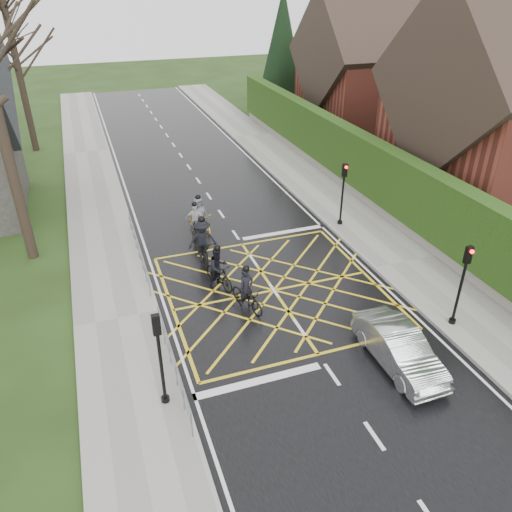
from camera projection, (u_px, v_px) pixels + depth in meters
ground at (274, 290)px, 19.60m from camera, size 120.00×120.00×0.00m
road at (274, 290)px, 19.60m from camera, size 9.00×80.00×0.01m
sidewalk_right at (405, 263)px, 21.30m from camera, size 3.00×80.00×0.15m
sidewalk_left at (118, 320)px, 17.83m from camera, size 3.00×80.00×0.15m
stone_wall at (369, 199)px, 26.58m from camera, size 0.50×38.00×0.70m
hedge at (372, 168)px, 25.70m from camera, size 0.90×38.00×2.80m
house_far at (374, 74)px, 36.42m from camera, size 9.80×8.80×10.30m
conifer at (282, 52)px, 41.49m from camera, size 4.60×4.60×10.00m
tree_far at (11, 39)px, 31.33m from camera, size 8.40×8.40×10.40m
railing_south at (173, 358)px, 15.01m from camera, size 0.05×5.04×1.03m
railing_north at (138, 246)px, 21.14m from camera, size 0.05×6.04×1.03m
traffic_light_ne at (342, 195)px, 23.68m from camera, size 0.24×0.31×3.21m
traffic_light_se at (461, 287)px, 16.81m from camera, size 0.24×0.31×3.21m
traffic_light_sw at (161, 361)px, 13.63m from camera, size 0.24×0.31×3.21m
cyclist_rear at (247, 295)px, 18.33m from camera, size 1.18×1.94×1.78m
cyclist_back at (219, 271)px, 19.56m from camera, size 1.05×1.88×1.82m
cyclist_mid at (203, 245)px, 21.25m from camera, size 1.31×2.23×2.09m
cyclist_front at (196, 224)px, 23.30m from camera, size 1.15×1.78×1.74m
cyclist_lead at (199, 219)px, 23.78m from camera, size 1.19×2.02×1.85m
car at (399, 348)px, 15.66m from camera, size 1.33×3.79×1.25m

